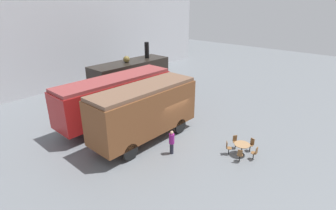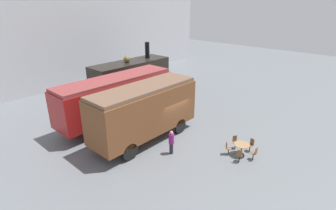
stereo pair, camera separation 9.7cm
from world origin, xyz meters
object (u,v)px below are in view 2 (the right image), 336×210
passenger_coach_wooden (144,109)px  visitor_person (171,141)px  steam_locomotive (131,75)px  cafe_table_near (242,146)px  cafe_chair_0 (240,155)px  streamlined_locomotive (125,93)px

passenger_coach_wooden → visitor_person: 2.93m
steam_locomotive → cafe_table_near: 14.20m
passenger_coach_wooden → cafe_chair_0: 6.72m
passenger_coach_wooden → cafe_chair_0: passenger_coach_wooden is taller
streamlined_locomotive → visitor_person: 6.62m
passenger_coach_wooden → visitor_person: bearing=-93.1°
streamlined_locomotive → visitor_person: size_ratio=7.29×
cafe_table_near → streamlined_locomotive: bearing=98.1°
streamlined_locomotive → passenger_coach_wooden: passenger_coach_wooden is taller
cafe_table_near → visitor_person: 4.39m
visitor_person → streamlined_locomotive: bearing=76.9°
steam_locomotive → cafe_table_near: size_ratio=8.66×
passenger_coach_wooden → visitor_person: size_ratio=4.92×
streamlined_locomotive → passenger_coach_wooden: (-1.33, -3.76, 0.09)m
streamlined_locomotive → passenger_coach_wooden: bearing=-109.5°
streamlined_locomotive → cafe_table_near: size_ratio=11.91×
steam_locomotive → cafe_table_near: steam_locomotive is taller
cafe_table_near → cafe_chair_0: size_ratio=1.12×
streamlined_locomotive → cafe_table_near: streamlined_locomotive is taller
steam_locomotive → passenger_coach_wooden: (-5.53, -7.94, 0.22)m
streamlined_locomotive → passenger_coach_wooden: size_ratio=1.48×
streamlined_locomotive → steam_locomotive: bearing=44.8°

